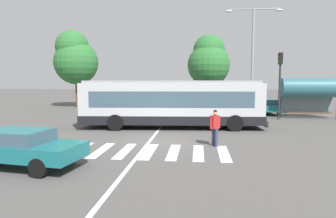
{
  "coord_description": "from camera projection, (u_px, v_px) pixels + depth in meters",
  "views": [
    {
      "loc": [
        1.99,
        -14.34,
        3.11
      ],
      "look_at": [
        0.1,
        3.63,
        1.3
      ],
      "focal_mm": 31.29,
      "sensor_mm": 36.0,
      "label": 1
    }
  ],
  "objects": [
    {
      "name": "ground_plane",
      "position": [
        159.0,
        142.0,
        14.71
      ],
      "size": [
        160.0,
        160.0,
        0.0
      ],
      "primitive_type": "plane",
      "color": "#514F4C"
    },
    {
      "name": "pedestrian_crossing_street",
      "position": [
        215.0,
        126.0,
        13.65
      ],
      "size": [
        0.49,
        0.44,
        1.72
      ],
      "color": "#333856",
      "rests_on": "ground_plane"
    },
    {
      "name": "traffic_light_far_corner",
      "position": [
        280.0,
        75.0,
        22.67
      ],
      "size": [
        0.33,
        0.32,
        5.19
      ],
      "color": "#28282B",
      "rests_on": "ground_plane"
    },
    {
      "name": "crosswalk_painted_stripes",
      "position": [
        149.0,
        151.0,
        12.72
      ],
      "size": [
        6.86,
        2.84,
        0.01
      ],
      "color": "silver",
      "rests_on": "ground_plane"
    },
    {
      "name": "parked_car_teal",
      "position": [
        266.0,
        105.0,
        26.74
      ],
      "size": [
        1.93,
        4.53,
        1.35
      ],
      "color": "black",
      "rests_on": "ground_plane"
    },
    {
      "name": "foreground_sedan",
      "position": [
        19.0,
        146.0,
        10.39
      ],
      "size": [
        4.71,
        2.44,
        1.35
      ],
      "color": "black",
      "rests_on": "ground_plane"
    },
    {
      "name": "background_tree_left",
      "position": [
        75.0,
        58.0,
        32.87
      ],
      "size": [
        4.89,
        4.89,
        8.59
      ],
      "color": "brown",
      "rests_on": "ground_plane"
    },
    {
      "name": "city_transit_bus",
      "position": [
        172.0,
        103.0,
        18.87
      ],
      "size": [
        11.75,
        3.42,
        3.06
      ],
      "color": "black",
      "rests_on": "ground_plane"
    },
    {
      "name": "bus_stop_shelter",
      "position": [
        310.0,
        88.0,
        23.57
      ],
      "size": [
        4.48,
        1.54,
        3.25
      ],
      "color": "#28282B",
      "rests_on": "ground_plane"
    },
    {
      "name": "parked_car_black",
      "position": [
        177.0,
        104.0,
        27.87
      ],
      "size": [
        1.94,
        4.53,
        1.35
      ],
      "color": "black",
      "rests_on": "ground_plane"
    },
    {
      "name": "parked_car_silver",
      "position": [
        119.0,
        104.0,
        27.91
      ],
      "size": [
        1.91,
        4.52,
        1.35
      ],
      "color": "black",
      "rests_on": "ground_plane"
    },
    {
      "name": "lane_center_line",
      "position": [
        155.0,
        134.0,
        16.74
      ],
      "size": [
        0.16,
        24.0,
        0.01
      ],
      "primitive_type": "cube",
      "color": "silver",
      "rests_on": "ground_plane"
    },
    {
      "name": "parked_car_blue",
      "position": [
        148.0,
        104.0,
        27.95
      ],
      "size": [
        1.89,
        4.51,
        1.35
      ],
      "color": "black",
      "rests_on": "ground_plane"
    },
    {
      "name": "background_tree_right",
      "position": [
        209.0,
        61.0,
        35.06
      ],
      "size": [
        5.05,
        5.05,
        8.52
      ],
      "color": "brown",
      "rests_on": "ground_plane"
    },
    {
      "name": "parked_car_white",
      "position": [
        233.0,
        105.0,
        27.03
      ],
      "size": [
        1.92,
        4.53,
        1.35
      ],
      "color": "black",
      "rests_on": "ground_plane"
    },
    {
      "name": "twin_arm_street_lamp",
      "position": [
        253.0,
        50.0,
        24.06
      ],
      "size": [
        4.6,
        0.32,
        8.97
      ],
      "color": "#939399",
      "rests_on": "ground_plane"
    },
    {
      "name": "parked_car_charcoal",
      "position": [
        205.0,
        105.0,
        27.61
      ],
      "size": [
        1.9,
        4.52,
        1.35
      ],
      "color": "black",
      "rests_on": "ground_plane"
    }
  ]
}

